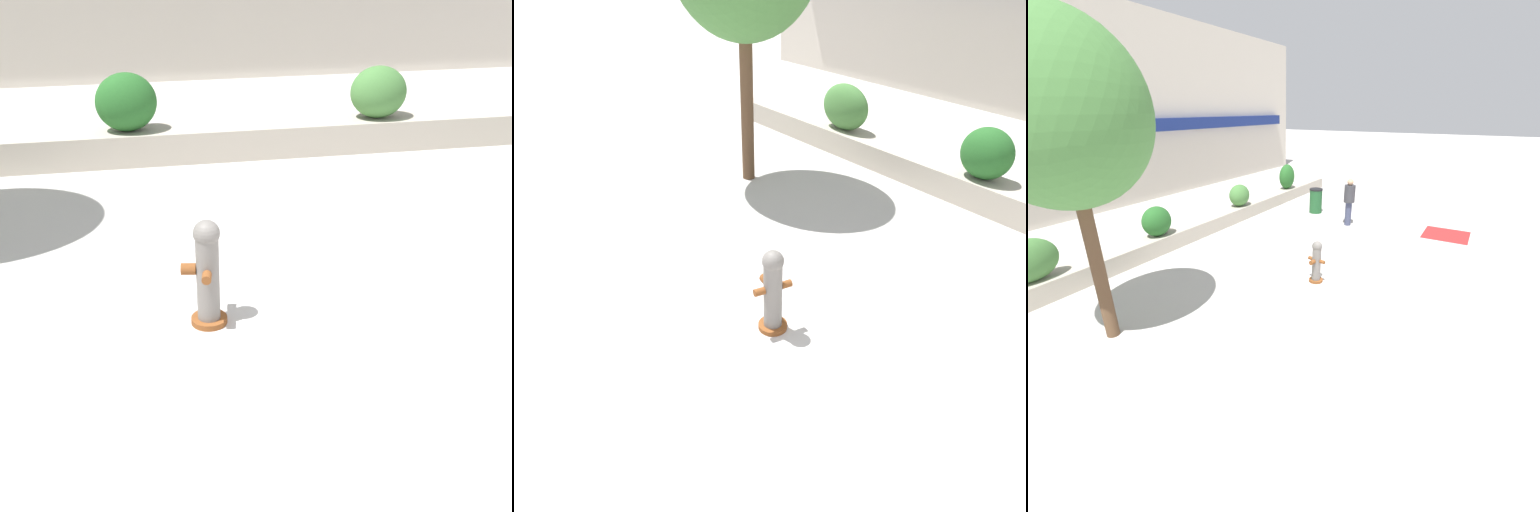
% 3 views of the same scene
% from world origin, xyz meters
% --- Properties ---
extents(ground_plane, '(120.00, 120.00, 0.00)m').
position_xyz_m(ground_plane, '(0.00, 0.00, 0.00)').
color(ground_plane, '#BCB7B2').
extents(building_facade, '(30.00, 1.36, 8.00)m').
position_xyz_m(building_facade, '(0.00, 11.98, 3.99)').
color(building_facade, beige).
rests_on(building_facade, ground).
extents(planter_wall_low, '(18.00, 0.70, 0.50)m').
position_xyz_m(planter_wall_low, '(0.00, 6.00, 0.25)').
color(planter_wall_low, '#ADA393').
rests_on(planter_wall_low, ground).
extents(hedge_bush_0, '(1.25, 0.59, 0.98)m').
position_xyz_m(hedge_bush_0, '(-5.54, 6.00, 0.99)').
color(hedge_bush_0, '#427538').
rests_on(hedge_bush_0, planter_wall_low).
extents(hedge_bush_1, '(0.94, 0.70, 0.89)m').
position_xyz_m(hedge_bush_1, '(-2.07, 6.00, 0.95)').
color(hedge_bush_1, '#235B23').
rests_on(hedge_bush_1, planter_wall_low).
extents(hedge_bush_2, '(0.93, 0.70, 0.84)m').
position_xyz_m(hedge_bush_2, '(1.96, 6.00, 0.92)').
color(hedge_bush_2, '#427538').
rests_on(hedge_bush_2, planter_wall_low).
extents(hedge_bush_3, '(0.94, 0.64, 1.14)m').
position_xyz_m(hedge_bush_3, '(5.68, 6.00, 1.07)').
color(hedge_bush_3, '#235B23').
rests_on(hedge_bush_3, planter_wall_low).
extents(fire_hydrant, '(0.46, 0.48, 1.08)m').
position_xyz_m(fire_hydrant, '(-1.49, 0.99, 0.55)').
color(fire_hydrant, brown).
rests_on(fire_hydrant, ground).
extents(street_tree, '(2.74, 2.47, 5.40)m').
position_xyz_m(street_tree, '(-5.51, 3.40, 3.94)').
color(street_tree, brown).
rests_on(street_tree, ground).
extents(pedestrian, '(0.56, 0.56, 1.73)m').
position_xyz_m(pedestrian, '(3.28, 1.97, 0.99)').
color(pedestrian, '#383D56').
rests_on(pedestrian, ground).
extents(tactile_warning_pad, '(1.46, 1.46, 0.01)m').
position_xyz_m(tactile_warning_pad, '(3.96, -1.40, 0.01)').
color(tactile_warning_pad, '#B22323').
rests_on(tactile_warning_pad, ground).
extents(trash_bin, '(0.55, 0.55, 1.01)m').
position_xyz_m(trash_bin, '(4.20, 3.75, 0.51)').
color(trash_bin, '#1E5128').
rests_on(trash_bin, ground).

